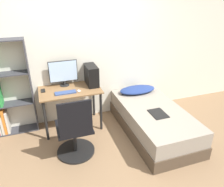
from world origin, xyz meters
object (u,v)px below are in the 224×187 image
object	(u,v)px
keyboard	(65,93)
pc_tower	(91,75)
bookshelf	(1,95)
bed	(153,120)
monitor	(63,72)
office_chair	(75,134)

from	to	relation	value
keyboard	pc_tower	bearing A→B (deg)	23.01
bookshelf	bed	bearing A→B (deg)	-18.55
bookshelf	monitor	bearing A→B (deg)	1.33
bookshelf	keyboard	distance (m)	1.04
office_chair	monitor	distance (m)	1.16
monitor	keyboard	distance (m)	0.41
monitor	bed	bearing A→B (deg)	-31.30
keyboard	bed	bearing A→B (deg)	-19.63
keyboard	pc_tower	size ratio (longest dim) A/B	0.88
office_chair	pc_tower	world-z (taller)	pc_tower
bookshelf	keyboard	world-z (taller)	bookshelf
bed	monitor	world-z (taller)	monitor
office_chair	bed	size ratio (longest dim) A/B	0.54
bed	monitor	bearing A→B (deg)	148.70
office_chair	pc_tower	xyz separation A→B (m)	(0.49, 0.87, 0.54)
pc_tower	keyboard	bearing A→B (deg)	-156.99
bed	monitor	distance (m)	1.76
office_chair	bed	xyz separation A→B (m)	(1.38, 0.16, -0.15)
monitor	pc_tower	size ratio (longest dim) A/B	1.25
bed	keyboard	world-z (taller)	keyboard
keyboard	pc_tower	distance (m)	0.57
keyboard	pc_tower	world-z (taller)	pc_tower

